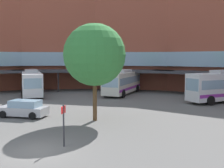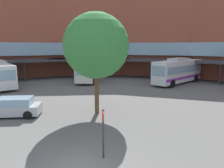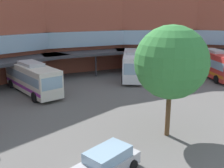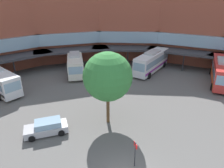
% 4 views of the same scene
% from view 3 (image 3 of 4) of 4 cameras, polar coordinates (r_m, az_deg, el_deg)
% --- Properties ---
extents(station_building, '(76.51, 39.12, 16.16)m').
position_cam_3_polar(station_building, '(30.31, -7.29, 12.67)').
color(station_building, '#9E4C38').
rests_on(station_building, ground).
extents(bus_0, '(7.44, 10.51, 3.97)m').
position_cam_3_polar(bus_0, '(40.31, 21.30, 4.26)').
color(bus_0, red).
rests_on(bus_0, ground).
extents(bus_1, '(3.36, 10.24, 3.63)m').
position_cam_3_polar(bus_1, '(31.38, -17.11, 1.41)').
color(bus_1, silver).
rests_on(bus_1, ground).
extents(bus_4, '(8.71, 9.61, 3.89)m').
position_cam_3_polar(bus_4, '(37.29, 4.45, 4.38)').
color(bus_4, white).
rests_on(bus_4, ground).
extents(parked_car, '(4.67, 2.69, 1.53)m').
position_cam_3_polar(parked_car, '(15.52, -1.36, -16.91)').
color(parked_car, '#B7B7BC').
rests_on(parked_car, ground).
extents(plaza_tree, '(5.27, 5.27, 8.27)m').
position_cam_3_polar(plaza_tree, '(18.95, 12.81, 4.61)').
color(plaza_tree, brown).
rests_on(plaza_tree, ground).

